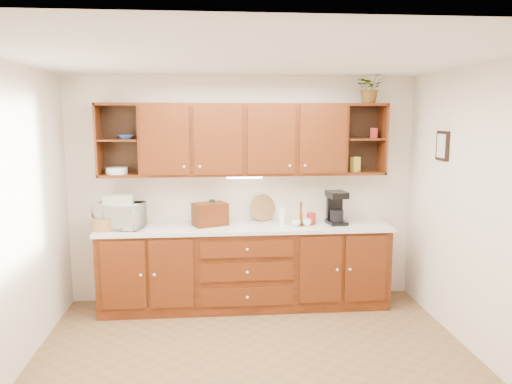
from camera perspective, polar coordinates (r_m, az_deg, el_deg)
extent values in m
plane|color=brown|center=(4.55, 0.08, -19.54)|extent=(4.00, 4.00, 0.00)
plane|color=white|center=(4.03, 0.09, 15.06)|extent=(4.00, 4.00, 0.00)
plane|color=#F0E1CA|center=(5.81, -1.47, 0.29)|extent=(4.00, 0.00, 4.00)
plane|color=#F0E1CA|center=(4.40, -26.90, -3.45)|extent=(0.00, 3.50, 3.50)
plane|color=#F0E1CA|center=(4.71, 25.10, -2.56)|extent=(0.00, 3.50, 3.50)
cube|color=#361706|center=(5.71, -1.24, -8.62)|extent=(3.20, 0.60, 0.90)
cube|color=silver|center=(5.58, -1.25, -4.05)|extent=(3.24, 0.64, 0.04)
cube|color=#361706|center=(5.59, -1.39, 6.02)|extent=(2.30, 0.33, 0.80)
cube|color=black|center=(5.82, -15.19, 5.83)|extent=(0.45, 0.02, 0.80)
cube|color=black|center=(5.99, 11.83, 6.03)|extent=(0.45, 0.02, 0.80)
cube|color=#361706|center=(5.67, -15.46, 5.75)|extent=(0.43, 0.30, 0.02)
cube|color=#361706|center=(5.84, 12.27, 5.95)|extent=(0.43, 0.30, 0.02)
cube|color=#361706|center=(5.84, 12.39, 9.72)|extent=(0.45, 0.33, 0.03)
cube|color=white|center=(5.58, -1.34, 1.69)|extent=(0.40, 0.05, 0.02)
cube|color=black|center=(5.43, 20.55, 4.96)|extent=(0.03, 0.24, 0.30)
cylinder|color=#9F6F42|center=(5.60, -16.94, -3.48)|extent=(0.31, 0.31, 0.13)
imported|color=beige|center=(5.62, -15.36, -2.62)|extent=(0.56, 0.44, 0.28)
cube|color=#E5C66C|center=(5.59, -15.43, -0.77)|extent=(0.32, 0.24, 0.09)
cylinder|color=black|center=(5.65, -5.04, -2.26)|extent=(0.07, 0.07, 0.28)
cylinder|color=#9F6F42|center=(5.84, 0.77, -3.18)|extent=(0.32, 0.18, 0.31)
cube|color=#361706|center=(5.58, -5.26, -2.55)|extent=(0.42, 0.35, 0.25)
cylinder|color=#361706|center=(5.58, 5.14, -2.47)|extent=(0.02, 0.02, 0.27)
cylinder|color=#361706|center=(5.60, 5.13, -3.74)|extent=(0.11, 0.11, 0.01)
imported|color=white|center=(5.58, 5.85, -3.47)|extent=(0.13, 0.13, 0.08)
imported|color=white|center=(5.66, 4.93, -3.28)|extent=(0.13, 0.13, 0.08)
imported|color=white|center=(5.55, 4.62, -3.53)|extent=(0.13, 0.13, 0.08)
cylinder|color=maroon|center=(5.65, 6.31, -3.04)|extent=(0.13, 0.13, 0.13)
cylinder|color=white|center=(5.62, 3.08, -2.75)|extent=(0.09, 0.09, 0.19)
cylinder|color=gold|center=(5.63, 5.02, -3.15)|extent=(0.11, 0.11, 0.12)
cube|color=black|center=(5.72, 9.16, -3.43)|extent=(0.22, 0.28, 0.04)
cube|color=black|center=(5.79, 8.96, -1.68)|extent=(0.18, 0.08, 0.32)
cube|color=black|center=(5.67, 9.24, -0.28)|extent=(0.22, 0.28, 0.07)
cylinder|color=black|center=(5.69, 9.23, -2.69)|extent=(0.16, 0.16, 0.14)
imported|color=#294E98|center=(5.65, -14.68, 6.10)|extent=(0.22, 0.22, 0.05)
cylinder|color=white|center=(5.70, -15.64, 2.37)|extent=(0.30, 0.30, 0.07)
cube|color=gold|center=(5.82, 11.28, 3.13)|extent=(0.11, 0.10, 0.17)
cube|color=maroon|center=(5.86, 13.31, 6.57)|extent=(0.09, 0.08, 0.11)
imported|color=#999999|center=(5.82, 12.94, 11.55)|extent=(0.33, 0.30, 0.34)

